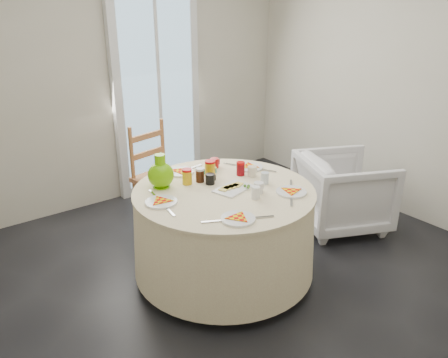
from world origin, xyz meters
TOP-DOWN VIEW (x-y plane):
  - floor at (0.00, 0.00)m, footprint 4.00×4.00m
  - wall_back at (0.00, 2.00)m, footprint 4.00×0.02m
  - wall_right at (2.00, 0.00)m, footprint 0.02×4.00m
  - glass_door at (0.40, 1.95)m, footprint 1.00×0.08m
  - table at (-0.07, 0.16)m, footprint 1.35×1.35m
  - wooden_chair at (-0.03, 1.16)m, footprint 0.52×0.50m
  - armchair at (1.28, 0.13)m, footprint 0.94×0.96m
  - place_settings at (-0.07, 0.16)m, footprint 1.24×1.24m
  - jar_cluster at (-0.03, 0.35)m, footprint 0.55×0.41m
  - butter_tub at (0.04, 0.51)m, footprint 0.13×0.11m
  - green_pitcher at (-0.41, 0.47)m, footprint 0.23×0.23m
  - cheese_platter at (-0.02, 0.12)m, footprint 0.32×0.25m
  - mugs_glasses at (0.09, 0.18)m, footprint 0.68×0.68m

SIDE VIEW (x-z plane):
  - floor at x=0.00m, z-range 0.00..0.00m
  - table at x=-0.07m, z-range 0.03..0.72m
  - armchair at x=1.28m, z-range 0.01..0.77m
  - wooden_chair at x=-0.03m, z-range -0.02..0.96m
  - place_settings at x=-0.07m, z-range 0.76..0.78m
  - cheese_platter at x=-0.02m, z-range 0.75..0.79m
  - butter_tub at x=0.04m, z-range 0.76..0.81m
  - mugs_glasses at x=0.09m, z-range 0.76..0.86m
  - jar_cluster at x=-0.03m, z-range 0.75..0.89m
  - green_pitcher at x=-0.41m, z-range 0.75..0.99m
  - glass_door at x=0.40m, z-range 0.00..2.10m
  - wall_back at x=0.00m, z-range 0.00..2.60m
  - wall_right at x=2.00m, z-range 0.00..2.60m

